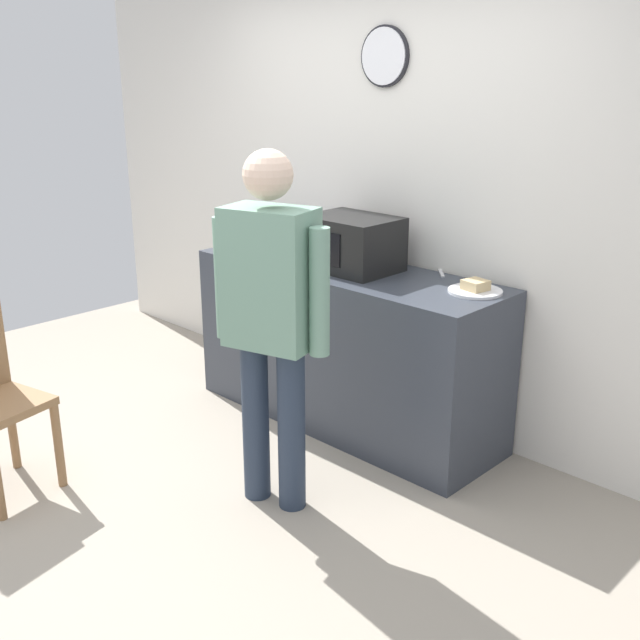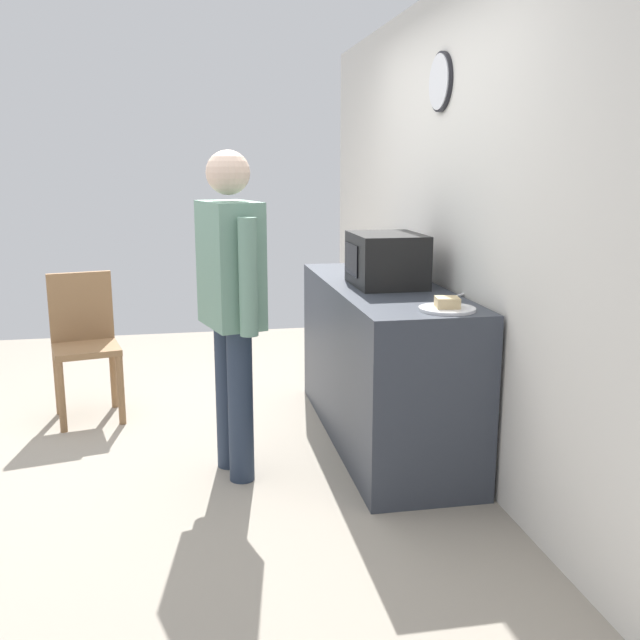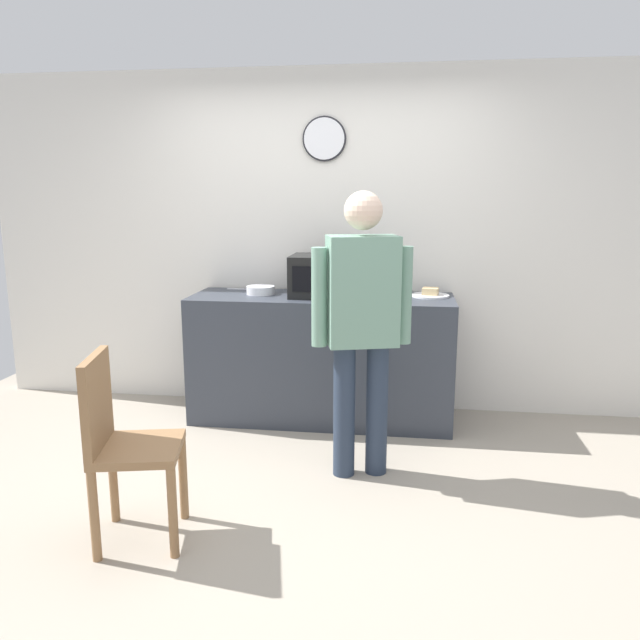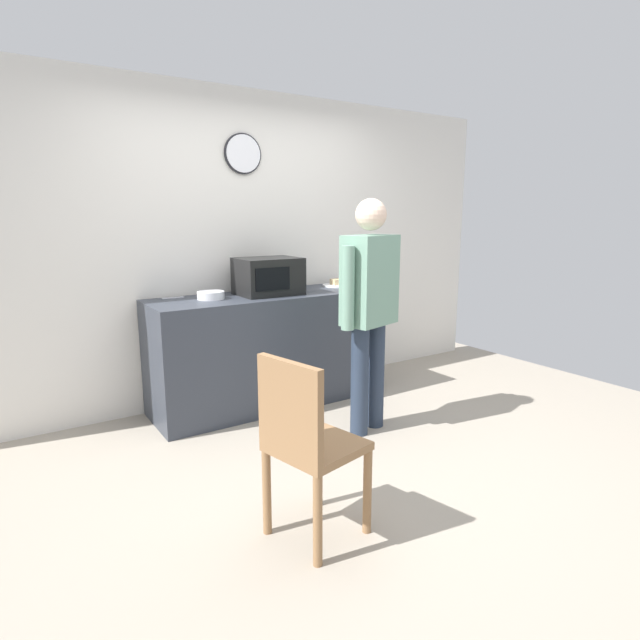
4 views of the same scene
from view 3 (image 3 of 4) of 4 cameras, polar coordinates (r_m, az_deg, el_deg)
name	(u,v)px [view 3 (image 3 of 4)]	position (r m, az deg, el deg)	size (l,w,h in m)	color
ground_plane	(287,493)	(3.66, -3.06, -15.67)	(6.00, 6.00, 0.00)	#9E9384
back_wall	(324,242)	(4.85, 0.38, 7.22)	(5.40, 0.13, 2.60)	silver
kitchen_counter	(322,358)	(4.61, 0.15, -3.54)	(1.92, 0.62, 0.94)	#333842
microwave	(326,276)	(4.49, 0.51, 4.10)	(0.50, 0.39, 0.30)	black
sandwich_plate	(430,294)	(4.57, 10.17, 2.38)	(0.27, 0.27, 0.07)	white
salad_bowl	(261,290)	(4.62, -5.51, 2.77)	(0.21, 0.21, 0.06)	white
fork_utensil	(237,289)	(4.88, -7.65, 2.88)	(0.17, 0.02, 0.01)	silver
spoon_utensil	(384,291)	(4.76, 5.91, 2.70)	(0.17, 0.02, 0.01)	silver
person_standing	(362,315)	(3.58, 3.90, 0.48)	(0.57, 0.34, 1.69)	#253043
wooden_chair	(122,439)	(3.15, -17.88, -10.45)	(0.48, 0.48, 0.94)	olive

